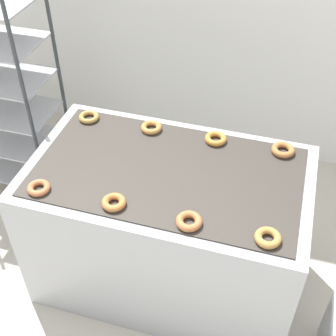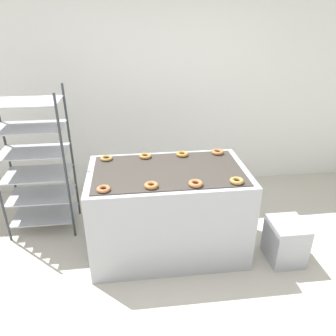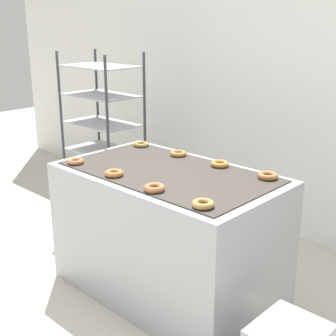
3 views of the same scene
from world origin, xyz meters
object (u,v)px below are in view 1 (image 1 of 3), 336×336
at_px(fryer_machine, 168,228).
at_px(donut_near_right, 268,238).
at_px(donut_far_midright, 216,139).
at_px(donut_near_midright, 189,221).
at_px(baking_rack_cart, 2,94).
at_px(donut_near_midleft, 114,202).
at_px(donut_far_right, 283,150).
at_px(donut_near_left, 39,188).
at_px(donut_far_left, 89,117).
at_px(donut_far_midleft, 151,128).

height_order(fryer_machine, donut_near_right, donut_near_right).
bearing_deg(donut_far_midright, donut_near_midright, -88.90).
height_order(baking_rack_cart, donut_near_right, baking_rack_cart).
bearing_deg(donut_far_midright, donut_near_midleft, -120.24).
distance_m(donut_near_midleft, donut_far_right, 0.96).
distance_m(fryer_machine, donut_near_right, 0.79).
height_order(donut_near_right, donut_far_right, same).
height_order(fryer_machine, donut_near_left, donut_near_left).
bearing_deg(donut_near_left, donut_near_right, 0.12).
distance_m(donut_near_left, donut_far_midright, 0.98).
height_order(donut_near_left, donut_far_midright, donut_far_midright).
height_order(donut_near_left, donut_near_midleft, donut_near_midleft).
bearing_deg(fryer_machine, donut_far_left, 152.14).
distance_m(donut_near_left, donut_near_midleft, 0.39).
height_order(fryer_machine, donut_far_midright, donut_far_midright).
xyz_separation_m(baking_rack_cart, donut_far_midleft, (1.13, -0.21, 0.11)).
xyz_separation_m(donut_near_midleft, donut_far_right, (0.73, 0.62, -0.00)).
height_order(fryer_machine, donut_far_left, donut_far_left).
distance_m(donut_far_left, donut_far_right, 1.13).
xyz_separation_m(donut_near_midright, donut_far_midright, (-0.01, 0.63, -0.00)).
bearing_deg(donut_far_midright, fryer_machine, -120.26).
distance_m(donut_near_left, donut_near_right, 1.12).
relative_size(donut_near_midleft, donut_far_midleft, 0.99).
bearing_deg(donut_near_right, baking_rack_cart, 155.91).
distance_m(baking_rack_cart, donut_near_midright, 1.73).
bearing_deg(donut_near_midleft, donut_near_left, -178.41).
relative_size(fryer_machine, donut_near_midleft, 12.56).
bearing_deg(donut_far_right, donut_near_midleft, -139.38).
bearing_deg(donut_far_left, donut_far_right, 0.78).
relative_size(baking_rack_cart, donut_near_midright, 12.75).
bearing_deg(donut_near_right, donut_far_left, 151.25).
relative_size(donut_near_midright, donut_far_right, 0.97).
xyz_separation_m(donut_near_right, donut_far_right, (-0.00, 0.63, -0.00)).
bearing_deg(baking_rack_cart, donut_near_right, -24.09).
bearing_deg(baking_rack_cart, donut_far_midleft, -10.64).
relative_size(donut_near_midright, donut_near_right, 1.01).
xyz_separation_m(donut_near_midright, donut_far_right, (0.36, 0.64, -0.00)).
height_order(donut_far_left, donut_far_midleft, donut_far_midleft).
bearing_deg(donut_near_right, donut_far_midleft, 139.99).
relative_size(donut_near_left, donut_far_right, 0.90).
distance_m(baking_rack_cart, donut_far_midleft, 1.15).
height_order(donut_near_left, donut_near_right, donut_near_right).
distance_m(fryer_machine, donut_near_left, 0.80).
xyz_separation_m(fryer_machine, donut_far_left, (-0.57, 0.30, 0.46)).
relative_size(donut_near_left, donut_near_right, 0.94).
xyz_separation_m(fryer_machine, donut_far_midleft, (-0.19, 0.31, 0.46)).
height_order(baking_rack_cart, donut_near_midleft, baking_rack_cart).
xyz_separation_m(fryer_machine, donut_near_left, (-0.57, -0.32, 0.46)).
bearing_deg(baking_rack_cart, donut_near_midleft, -35.98).
bearing_deg(donut_near_midleft, donut_far_midleft, 91.24).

